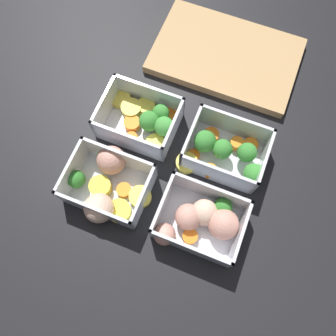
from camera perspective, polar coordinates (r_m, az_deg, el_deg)
ground_plane at (r=0.58m, az=0.00°, el=-0.67°), size 4.00×4.00×0.00m
container_near_left at (r=0.56m, az=-10.58°, el=-3.04°), size 0.15×0.15×0.06m
container_near_right at (r=0.54m, az=5.97°, el=-9.03°), size 0.14×0.11×0.06m
container_far_left at (r=0.60m, az=-4.13°, el=8.47°), size 0.15×0.11×0.06m
container_far_right at (r=0.57m, az=9.85°, el=2.77°), size 0.15×0.12×0.06m
cutting_board at (r=0.69m, az=9.99°, el=18.71°), size 0.28×0.18×0.02m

